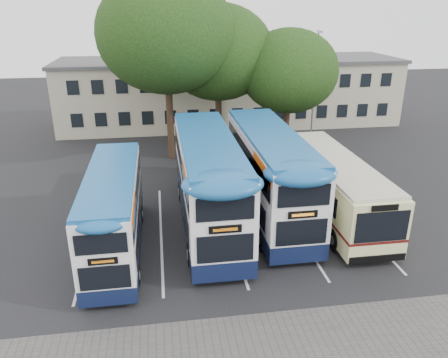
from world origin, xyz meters
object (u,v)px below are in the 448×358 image
Objects in this scene: lamp_post at (315,81)px; tree_left at (166,34)px; tree_right at (289,71)px; bus_dd_left at (114,208)px; bus_dd_mid at (208,178)px; tree_mid at (218,53)px; bus_single at (332,183)px; bus_dd_right at (269,170)px.

tree_left is at bearing -165.31° from lamp_post.
tree_right reaches higher than lamp_post.
lamp_post is at bearing 46.67° from bus_dd_left.
bus_dd_left is 5.02m from bus_dd_mid.
tree_mid is at bearing -170.53° from lamp_post.
lamp_post is at bearing 53.39° from bus_dd_mid.
tree_right is at bearing -137.27° from lamp_post.
tree_mid is at bearing 109.59° from bus_single.
bus_single is at bearing -70.41° from tree_mid.
bus_dd_mid is (1.51, -11.20, -6.43)m from tree_left.
tree_left reaches higher than bus_dd_mid.
tree_left is 13.23m from bus_dd_right.
tree_right reaches higher than bus_dd_right.
tree_left is at bearing 127.62° from bus_single.
bus_dd_right is 3.57m from bus_single.
lamp_post reaches higher than bus_dd_left.
tree_right is at bearing 56.77° from bus_dd_mid.
bus_dd_mid is at bearing -82.31° from tree_left.
tree_left is 1.15× the size of bus_dd_mid.
tree_left is 1.16× the size of bus_dd_right.
bus_dd_right is (-7.25, -13.62, -2.48)m from lamp_post.
tree_mid reaches higher than bus_single.
tree_left is 1.40× the size of tree_right.
bus_dd_left is 11.74m from bus_single.
tree_mid is (3.88, 1.81, -1.49)m from tree_left.
bus_dd_mid is 3.53m from bus_dd_right.
tree_right is 1.00× the size of bus_dd_left.
bus_single is at bearing -105.06° from lamp_post.
lamp_post is at bearing 74.94° from bus_single.
tree_left is 1.18× the size of tree_mid.
lamp_post is at bearing 61.96° from bus_dd_right.
tree_mid reaches higher than lamp_post.
tree_mid is 0.98× the size of bus_dd_right.
tree_mid is 14.12m from bus_dd_mid.
tree_mid reaches higher than bus_dd_left.
tree_mid is at bearing 163.00° from tree_right.
bus_dd_right is at bearing -118.04° from lamp_post.
tree_left reaches higher than tree_mid.
bus_dd_mid is at bearing -167.25° from bus_dd_right.
lamp_post is 4.53m from tree_right.
bus_dd_right is (4.95, -10.42, -6.47)m from tree_left.
bus_dd_mid is (-10.70, -14.40, -2.44)m from lamp_post.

